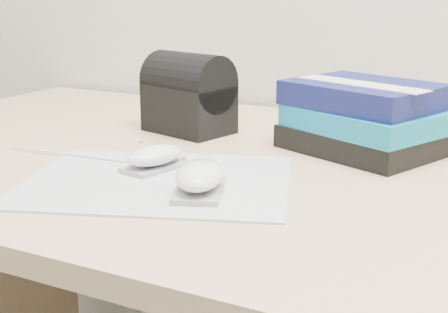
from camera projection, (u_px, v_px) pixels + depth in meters
The scene contains 7 objects.
desk at pixel (305, 295), 1.02m from camera, with size 1.60×0.80×0.73m.
mousepad at pixel (158, 181), 0.83m from camera, with size 0.35×0.27×0.00m, color #94939B.
mouse_rear at pixel (155, 157), 0.88m from camera, with size 0.07×0.10×0.04m.
mouse_front at pixel (200, 178), 0.78m from camera, with size 0.09×0.12×0.04m.
usb_cable at pixel (75, 155), 0.95m from camera, with size 0.00×0.00×0.24m, color silver.
book_stack at pixel (364, 118), 0.97m from camera, with size 0.28×0.25×0.11m.
pouch at pixel (189, 94), 1.10m from camera, with size 0.17×0.14×0.14m.
Camera 1 is at (0.30, 0.76, 0.99)m, focal length 50.00 mm.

